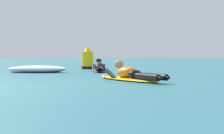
{
  "coord_description": "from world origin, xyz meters",
  "views": [
    {
      "loc": [
        2.68,
        -6.51,
        0.61
      ],
      "look_at": [
        2.54,
        4.25,
        0.25
      ],
      "focal_mm": 56.09,
      "sensor_mm": 36.0,
      "label": 1
    }
  ],
  "objects": [
    {
      "name": "ground_plane",
      "position": [
        0.0,
        10.0,
        0.0
      ],
      "size": [
        120.0,
        120.0,
        0.0
      ],
      "primitive_type": "plane",
      "color": "#2D6B7A"
    },
    {
      "name": "surfer_far",
      "position": [
        2.02,
        6.72,
        0.14
      ],
      "size": [
        0.69,
        2.58,
        0.54
      ],
      "color": "#E54C66",
      "rests_on": "ground"
    },
    {
      "name": "surfer_near",
      "position": [
        3.0,
        1.91,
        0.13
      ],
      "size": [
        1.75,
        2.5,
        0.53
      ],
      "color": "yellow",
      "rests_on": "ground"
    },
    {
      "name": "channel_marker_buoy",
      "position": [
        1.37,
        9.18,
        0.4
      ],
      "size": [
        0.54,
        0.54,
        1.01
      ],
      "color": "yellow",
      "rests_on": "ground"
    },
    {
      "name": "whitewater_front",
      "position": [
        -0.14,
        5.9,
        0.12
      ],
      "size": [
        2.11,
        0.95,
        0.25
      ],
      "color": "white",
      "rests_on": "ground"
    }
  ]
}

